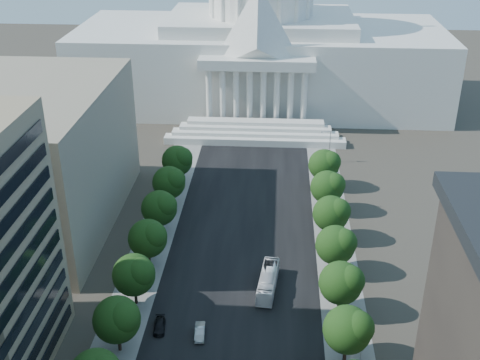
# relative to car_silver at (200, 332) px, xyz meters

# --- Properties ---
(road_asphalt) EXTENTS (30.00, 260.00, 0.01)m
(road_asphalt) POSITION_rel_car_silver_xyz_m (5.54, 25.80, -0.77)
(road_asphalt) COLOR black
(road_asphalt) RESTS_ON ground
(sidewalk_left) EXTENTS (8.00, 260.00, 0.02)m
(sidewalk_left) POSITION_rel_car_silver_xyz_m (-13.46, 25.80, -0.77)
(sidewalk_left) COLOR gray
(sidewalk_left) RESTS_ON ground
(sidewalk_right) EXTENTS (8.00, 260.00, 0.02)m
(sidewalk_right) POSITION_rel_car_silver_xyz_m (24.54, 25.80, -0.77)
(sidewalk_right) COLOR gray
(sidewalk_right) RESTS_ON ground
(capitol) EXTENTS (120.00, 56.00, 73.00)m
(capitol) POSITION_rel_car_silver_xyz_m (5.54, 120.69, 19.24)
(capitol) COLOR white
(capitol) RESTS_ON ground
(office_block_left_far) EXTENTS (38.00, 52.00, 30.00)m
(office_block_left_far) POSITION_rel_car_silver_xyz_m (-42.46, 35.80, 14.23)
(office_block_left_far) COLOR gray
(office_block_left_far) RESTS_ON ground
(tree_l_e) EXTENTS (7.79, 7.60, 9.97)m
(tree_l_e) POSITION_rel_car_silver_xyz_m (-12.12, -4.39, 5.68)
(tree_l_e) COLOR #33261C
(tree_l_e) RESTS_ON ground
(tree_l_f) EXTENTS (7.79, 7.60, 9.97)m
(tree_l_f) POSITION_rel_car_silver_xyz_m (-12.12, 7.61, 5.68)
(tree_l_f) COLOR #33261C
(tree_l_f) RESTS_ON ground
(tree_l_g) EXTENTS (7.79, 7.60, 9.97)m
(tree_l_g) POSITION_rel_car_silver_xyz_m (-12.12, 19.61, 5.68)
(tree_l_g) COLOR #33261C
(tree_l_g) RESTS_ON ground
(tree_l_h) EXTENTS (7.79, 7.60, 9.97)m
(tree_l_h) POSITION_rel_car_silver_xyz_m (-12.12, 31.61, 5.68)
(tree_l_h) COLOR #33261C
(tree_l_h) RESTS_ON ground
(tree_l_i) EXTENTS (7.79, 7.60, 9.97)m
(tree_l_i) POSITION_rel_car_silver_xyz_m (-12.12, 43.61, 5.68)
(tree_l_i) COLOR #33261C
(tree_l_i) RESTS_ON ground
(tree_l_j) EXTENTS (7.79, 7.60, 9.97)m
(tree_l_j) POSITION_rel_car_silver_xyz_m (-12.12, 55.61, 5.68)
(tree_l_j) COLOR #33261C
(tree_l_j) RESTS_ON ground
(tree_r_e) EXTENTS (7.79, 7.60, 9.97)m
(tree_r_e) POSITION_rel_car_silver_xyz_m (23.88, -4.39, 5.68)
(tree_r_e) COLOR #33261C
(tree_r_e) RESTS_ON ground
(tree_r_f) EXTENTS (7.79, 7.60, 9.97)m
(tree_r_f) POSITION_rel_car_silver_xyz_m (23.88, 7.61, 5.68)
(tree_r_f) COLOR #33261C
(tree_r_f) RESTS_ON ground
(tree_r_g) EXTENTS (7.79, 7.60, 9.97)m
(tree_r_g) POSITION_rel_car_silver_xyz_m (23.88, 19.61, 5.68)
(tree_r_g) COLOR #33261C
(tree_r_g) RESTS_ON ground
(tree_r_h) EXTENTS (7.79, 7.60, 9.97)m
(tree_r_h) POSITION_rel_car_silver_xyz_m (23.88, 31.61, 5.68)
(tree_r_h) COLOR #33261C
(tree_r_h) RESTS_ON ground
(tree_r_i) EXTENTS (7.79, 7.60, 9.97)m
(tree_r_i) POSITION_rel_car_silver_xyz_m (23.88, 43.61, 5.68)
(tree_r_i) COLOR #33261C
(tree_r_i) RESTS_ON ground
(tree_r_j) EXTENTS (7.79, 7.60, 9.97)m
(tree_r_j) POSITION_rel_car_silver_xyz_m (23.88, 55.61, 5.68)
(tree_r_j) COLOR #33261C
(tree_r_j) RESTS_ON ground
(streetlight_c) EXTENTS (2.61, 0.44, 9.00)m
(streetlight_c) POSITION_rel_car_silver_xyz_m (25.44, -4.20, 5.05)
(streetlight_c) COLOR gray
(streetlight_c) RESTS_ON ground
(streetlight_d) EXTENTS (2.61, 0.44, 9.00)m
(streetlight_d) POSITION_rel_car_silver_xyz_m (25.44, 20.80, 5.05)
(streetlight_d) COLOR gray
(streetlight_d) RESTS_ON ground
(streetlight_e) EXTENTS (2.61, 0.44, 9.00)m
(streetlight_e) POSITION_rel_car_silver_xyz_m (25.44, 45.80, 5.05)
(streetlight_e) COLOR gray
(streetlight_e) RESTS_ON ground
(streetlight_f) EXTENTS (2.61, 0.44, 9.00)m
(streetlight_f) POSITION_rel_car_silver_xyz_m (25.44, 70.80, 5.05)
(streetlight_f) COLOR gray
(streetlight_f) RESTS_ON ground
(car_silver) EXTENTS (1.98, 4.79, 1.54)m
(car_silver) POSITION_rel_car_silver_xyz_m (0.00, 0.00, 0.00)
(car_silver) COLOR #B2B6BB
(car_silver) RESTS_ON ground
(car_dark_b) EXTENTS (2.41, 4.85, 1.35)m
(car_dark_b) POSITION_rel_car_silver_xyz_m (-6.99, 1.14, -0.09)
(car_dark_b) COLOR black
(car_dark_b) RESTS_ON ground
(city_bus) EXTENTS (4.16, 12.62, 3.45)m
(city_bus) POSITION_rel_car_silver_xyz_m (11.02, 13.55, 0.95)
(city_bus) COLOR silver
(city_bus) RESTS_ON ground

